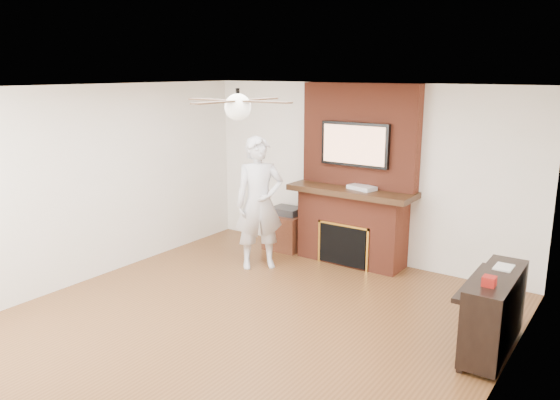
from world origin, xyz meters
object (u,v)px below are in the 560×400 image
Objects in this scene: person at (259,203)px; side_table at (287,229)px; fireplace at (355,193)px; piano at (493,311)px.

person is 2.83× the size of side_table.
fireplace reaches higher than side_table.
person reaches higher than piano.
fireplace reaches higher than piano.
fireplace reaches higher than person.
side_table is (-0.16, 0.90, -0.61)m from person.
side_table is 0.53× the size of piano.
piano is (2.31, -1.56, -0.57)m from fireplace.
piano is (3.41, -1.49, 0.13)m from side_table.
person is at bearing -134.34° from fireplace.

